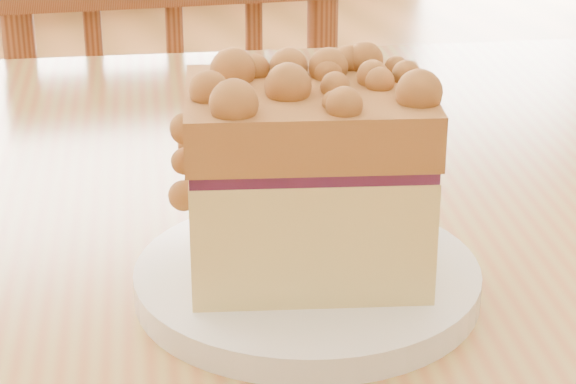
# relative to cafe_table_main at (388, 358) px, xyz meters

# --- Properties ---
(cafe_table_main) EXTENTS (1.50, 1.18, 0.75)m
(cafe_table_main) POSITION_rel_cafe_table_main_xyz_m (0.00, 0.00, 0.00)
(cafe_table_main) COLOR #AC8C43
(cafe_table_main) RESTS_ON ground
(cafe_chair_main) EXTENTS (0.45, 0.45, 0.85)m
(cafe_chair_main) POSITION_rel_cafe_table_main_xyz_m (0.03, 0.64, -0.23)
(cafe_chair_main) COLOR brown
(cafe_chair_main) RESTS_ON ground
(plate) EXTENTS (0.20, 0.20, 0.02)m
(plate) POSITION_rel_cafe_table_main_xyz_m (-0.08, -0.04, 0.09)
(plate) COLOR white
(plate) RESTS_ON cafe_table_main
(cake_slice) EXTENTS (0.16, 0.14, 0.12)m
(cake_slice) POSITION_rel_cafe_table_main_xyz_m (-0.08, -0.04, 0.16)
(cake_slice) COLOR #D4BC78
(cake_slice) RESTS_ON plate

